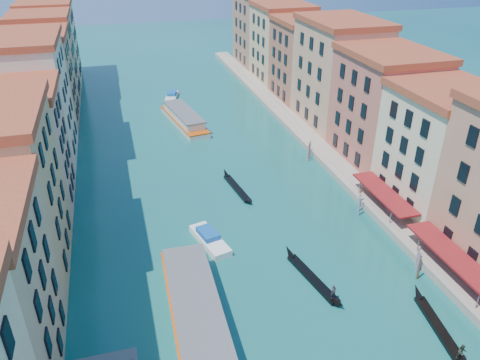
% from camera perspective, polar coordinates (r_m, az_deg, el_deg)
% --- Properties ---
extents(left_bank_palazzos, '(12.80, 128.40, 21.00)m').
position_cam_1_polar(left_bank_palazzos, '(80.03, -24.71, 6.91)').
color(left_bank_palazzos, beige).
rests_on(left_bank_palazzos, ground).
extents(right_bank_palazzos, '(12.80, 128.40, 21.00)m').
position_cam_1_polar(right_bank_palazzos, '(89.79, 13.53, 10.91)').
color(right_bank_palazzos, brown).
rests_on(right_bank_palazzos, ground).
extents(quay, '(4.00, 140.00, 1.00)m').
position_cam_1_polar(quay, '(89.51, 8.33, 5.02)').
color(quay, gray).
rests_on(quay, ground).
extents(restaurant_awnings, '(3.20, 44.55, 3.12)m').
position_cam_1_polar(restaurant_awnings, '(57.75, 25.37, -9.16)').
color(restaurant_awnings, maroon).
rests_on(restaurant_awnings, ground).
extents(mooring_poles_right, '(1.44, 54.24, 3.20)m').
position_cam_1_polar(mooring_poles_right, '(60.48, 19.40, -8.00)').
color(mooring_poles_right, '#4E351B').
rests_on(mooring_poles_right, ground).
extents(vaporetto_near, '(5.58, 22.01, 3.25)m').
position_cam_1_polar(vaporetto_near, '(49.04, -5.37, -15.83)').
color(vaporetto_near, beige).
rests_on(vaporetto_near, ground).
extents(vaporetto_far, '(7.33, 19.25, 2.80)m').
position_cam_1_polar(vaporetto_far, '(97.10, -6.85, 7.51)').
color(vaporetto_far, beige).
rests_on(vaporetto_far, ground).
extents(gondola_fore, '(3.16, 11.83, 2.37)m').
position_cam_1_polar(gondola_fore, '(55.14, 8.83, -11.65)').
color(gondola_fore, black).
rests_on(gondola_fore, ground).
extents(gondola_right, '(2.74, 11.88, 2.37)m').
position_cam_1_polar(gondola_right, '(52.64, 23.31, -16.38)').
color(gondola_right, black).
rests_on(gondola_right, ground).
extents(gondola_far, '(2.32, 11.43, 1.62)m').
position_cam_1_polar(gondola_far, '(72.06, -0.43, -0.87)').
color(gondola_far, black).
rests_on(gondola_far, ground).
extents(motorboat_mid, '(4.18, 7.96, 1.57)m').
position_cam_1_polar(motorboat_mid, '(60.22, -3.74, -7.16)').
color(motorboat_mid, white).
rests_on(motorboat_mid, ground).
extents(motorboat_far, '(4.27, 7.81, 1.54)m').
position_cam_1_polar(motorboat_far, '(113.12, -8.32, 10.10)').
color(motorboat_far, silver).
rests_on(motorboat_far, ground).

